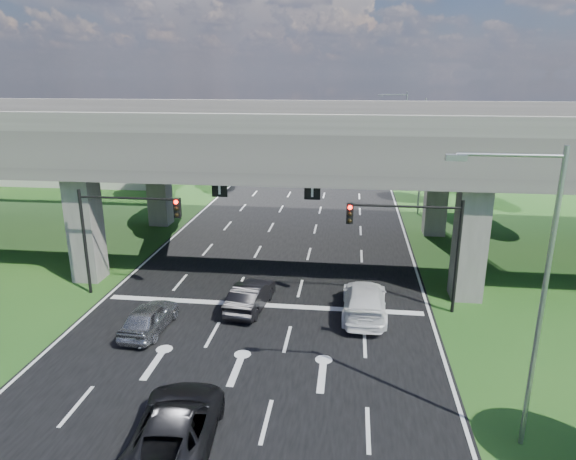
% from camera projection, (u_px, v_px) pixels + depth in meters
% --- Properties ---
extents(ground, '(160.00, 160.00, 0.00)m').
position_uv_depth(ground, '(250.00, 337.00, 24.25)').
color(ground, '#1D4A18').
rests_on(ground, ground).
extents(road, '(18.00, 120.00, 0.03)m').
position_uv_depth(road, '(279.00, 263.00, 33.74)').
color(road, black).
rests_on(road, ground).
extents(overpass, '(80.00, 15.00, 10.00)m').
position_uv_depth(overpass, '(283.00, 138.00, 33.33)').
color(overpass, '#3A3835').
rests_on(overpass, ground).
extents(warehouse, '(20.00, 10.00, 4.00)m').
position_uv_depth(warehouse, '(89.00, 163.00, 59.97)').
color(warehouse, '#9E9E99').
rests_on(warehouse, ground).
extents(signal_right, '(5.76, 0.54, 6.00)m').
position_uv_depth(signal_right, '(415.00, 234.00, 25.85)').
color(signal_right, black).
rests_on(signal_right, ground).
extents(signal_left, '(5.76, 0.54, 6.00)m').
position_uv_depth(signal_left, '(120.00, 224.00, 27.70)').
color(signal_left, black).
rests_on(signal_left, ground).
extents(streetlight_near, '(3.38, 0.25, 10.00)m').
position_uv_depth(streetlight_near, '(532.00, 282.00, 15.65)').
color(streetlight_near, gray).
rests_on(streetlight_near, ground).
extents(streetlight_far, '(3.38, 0.25, 10.00)m').
position_uv_depth(streetlight_far, '(418.00, 148.00, 44.13)').
color(streetlight_far, gray).
rests_on(streetlight_far, ground).
extents(streetlight_beyond, '(3.38, 0.25, 10.00)m').
position_uv_depth(streetlight_beyond, '(402.00, 129.00, 59.32)').
color(streetlight_beyond, gray).
rests_on(streetlight_beyond, ground).
extents(tree_left_near, '(4.50, 4.50, 7.80)m').
position_uv_depth(tree_left_near, '(158.00, 151.00, 49.18)').
color(tree_left_near, black).
rests_on(tree_left_near, ground).
extents(tree_left_mid, '(3.91, 3.90, 6.76)m').
position_uv_depth(tree_left_mid, '(159.00, 147.00, 57.32)').
color(tree_left_mid, black).
rests_on(tree_left_mid, ground).
extents(tree_left_far, '(4.80, 4.80, 8.32)m').
position_uv_depth(tree_left_far, '(212.00, 131.00, 64.16)').
color(tree_left_far, black).
rests_on(tree_left_far, ground).
extents(tree_right_near, '(4.20, 4.20, 7.28)m').
position_uv_depth(tree_right_near, '(444.00, 157.00, 47.98)').
color(tree_right_near, black).
rests_on(tree_right_near, ground).
extents(tree_right_mid, '(3.91, 3.90, 6.76)m').
position_uv_depth(tree_right_mid, '(460.00, 149.00, 55.31)').
color(tree_right_mid, black).
rests_on(tree_right_mid, ground).
extents(tree_right_far, '(4.50, 4.50, 7.80)m').
position_uv_depth(tree_right_far, '(414.00, 134.00, 63.19)').
color(tree_right_far, black).
rests_on(tree_right_far, ground).
extents(car_silver, '(1.87, 4.22, 1.41)m').
position_uv_depth(car_silver, '(149.00, 318.00, 24.59)').
color(car_silver, '#929399').
rests_on(car_silver, road).
extents(car_dark, '(2.07, 4.57, 1.45)m').
position_uv_depth(car_dark, '(251.00, 296.00, 26.94)').
color(car_dark, black).
rests_on(car_dark, road).
extents(car_white, '(2.30, 5.50, 1.59)m').
position_uv_depth(car_white, '(364.00, 301.00, 26.22)').
color(car_white, white).
rests_on(car_white, road).
extents(car_trailing, '(3.07, 5.84, 1.57)m').
position_uv_depth(car_trailing, '(176.00, 428.00, 16.80)').
color(car_trailing, black).
rests_on(car_trailing, road).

